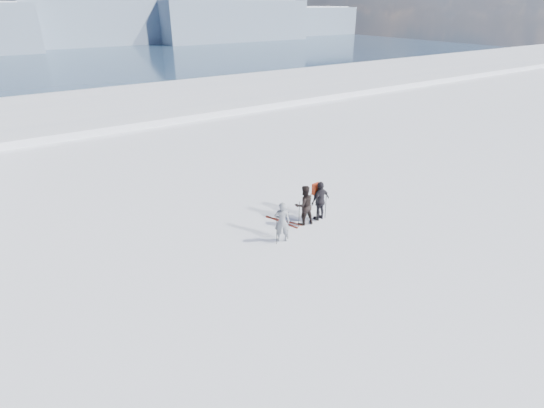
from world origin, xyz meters
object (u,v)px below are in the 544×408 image
(skis_loose, at_px, (283,221))
(skier_pack, at_px, (320,201))
(skier_grey, at_px, (282,222))
(skier_dark, at_px, (304,205))

(skis_loose, bearing_deg, skier_pack, -24.55)
(skier_grey, xyz_separation_m, skis_loose, (0.93, 1.25, -0.80))
(skier_dark, bearing_deg, skier_grey, 33.24)
(skier_grey, relative_size, skis_loose, 0.99)
(skier_pack, height_order, skis_loose, skier_pack)
(skier_grey, height_order, skier_pack, skier_pack)
(skier_dark, xyz_separation_m, skier_pack, (0.83, -0.04, 0.00))
(skier_grey, relative_size, skier_pack, 0.95)
(skier_pack, distance_m, skis_loose, 1.80)
(skier_dark, xyz_separation_m, skis_loose, (-0.62, 0.62, -0.84))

